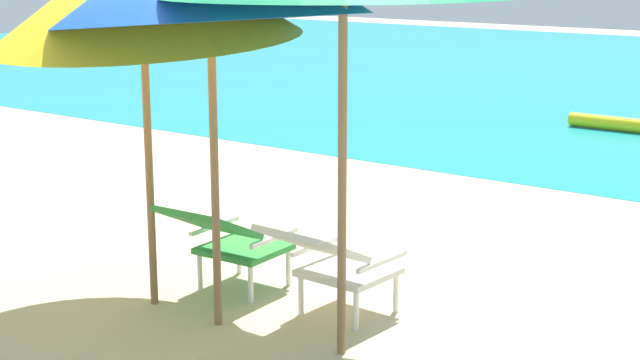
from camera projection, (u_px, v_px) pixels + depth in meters
ground_plane at (537, 187)px, 9.52m from camera, size 40.00×40.00×0.00m
swim_buoy at (630, 125)px, 12.37m from camera, size 1.60×0.18×0.18m
lounge_chair_left at (227, 237)px, 6.43m from camera, size 0.57×0.89×0.68m
lounge_chair_right at (332, 259)px, 5.97m from camera, size 0.58×0.90×0.68m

